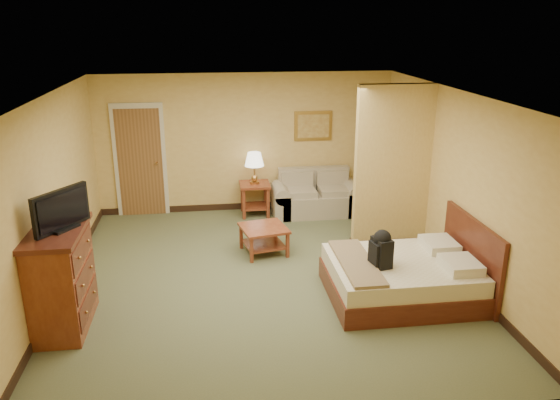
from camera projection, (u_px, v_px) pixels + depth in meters
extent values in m
plane|color=#565D3C|center=(263.00, 277.00, 7.81)|extent=(6.00, 6.00, 0.00)
plane|color=white|center=(261.00, 94.00, 6.99)|extent=(6.00, 6.00, 0.00)
cube|color=#D7B05C|center=(246.00, 143.00, 10.22)|extent=(5.50, 0.02, 2.60)
cube|color=#D7B05C|center=(51.00, 200.00, 7.05)|extent=(0.02, 6.00, 2.60)
cube|color=#D7B05C|center=(454.00, 183.00, 7.75)|extent=(0.02, 6.00, 2.60)
cube|color=#D7B05C|center=(392.00, 168.00, 8.54)|extent=(1.20, 0.15, 2.60)
cube|color=beige|center=(140.00, 160.00, 10.02)|extent=(0.94, 0.06, 2.10)
cube|color=brown|center=(140.00, 163.00, 10.02)|extent=(0.80, 0.04, 2.00)
cylinder|color=#B48142|center=(157.00, 163.00, 10.01)|extent=(0.04, 0.12, 0.04)
cube|color=black|center=(247.00, 206.00, 10.60)|extent=(5.50, 0.02, 0.12)
cube|color=tan|center=(316.00, 204.00, 10.28)|extent=(1.36, 0.73, 0.41)
cube|color=tan|center=(313.00, 178.00, 10.45)|extent=(1.36, 0.17, 0.43)
cube|color=tan|center=(281.00, 204.00, 10.19)|extent=(0.29, 0.73, 0.46)
cube|color=tan|center=(351.00, 201.00, 10.36)|extent=(0.29, 0.73, 0.46)
cube|color=maroon|center=(255.00, 185.00, 10.13)|extent=(0.56, 0.56, 0.04)
cube|color=maroon|center=(255.00, 206.00, 10.26)|extent=(0.47, 0.47, 0.03)
cube|color=maroon|center=(244.00, 204.00, 9.99)|extent=(0.06, 0.06, 0.57)
cube|color=maroon|center=(268.00, 203.00, 10.05)|extent=(0.06, 0.06, 0.57)
cube|color=maroon|center=(242.00, 197.00, 10.41)|extent=(0.06, 0.06, 0.57)
cube|color=maroon|center=(265.00, 196.00, 10.46)|extent=(0.06, 0.06, 0.57)
cylinder|color=#B48142|center=(255.00, 182.00, 10.12)|extent=(0.18, 0.18, 0.04)
cylinder|color=#B48142|center=(254.00, 171.00, 10.04)|extent=(0.02, 0.02, 0.30)
cone|color=white|center=(254.00, 159.00, 9.98)|extent=(0.36, 0.36, 0.25)
cube|color=maroon|center=(264.00, 228.00, 8.51)|extent=(0.80, 0.80, 0.04)
cube|color=maroon|center=(264.00, 244.00, 8.59)|extent=(0.69, 0.69, 0.03)
cube|color=maroon|center=(247.00, 249.00, 8.26)|extent=(0.05, 0.05, 0.41)
cube|color=maroon|center=(280.00, 233.00, 8.88)|extent=(0.05, 0.05, 0.41)
cube|color=#B78E3F|center=(313.00, 126.00, 10.27)|extent=(0.72, 0.03, 0.56)
cube|color=#A97534|center=(313.00, 126.00, 10.25)|extent=(0.60, 0.02, 0.44)
cube|color=maroon|center=(62.00, 281.00, 6.41)|extent=(0.54, 1.08, 1.18)
cube|color=#4A1B11|center=(55.00, 232.00, 6.21)|extent=(0.61, 1.16, 0.06)
cube|color=black|center=(64.00, 228.00, 6.21)|extent=(0.35, 0.39, 0.03)
cube|color=black|center=(61.00, 209.00, 6.14)|extent=(0.48, 0.67, 0.46)
cube|color=#4A1B11|center=(400.00, 286.00, 7.25)|extent=(1.89, 1.51, 0.28)
cube|color=#F6EDC9|center=(401.00, 269.00, 7.17)|extent=(1.83, 1.45, 0.23)
cube|color=#4A1B11|center=(471.00, 256.00, 7.25)|extent=(0.06, 1.60, 1.04)
cube|color=white|center=(461.00, 265.00, 6.89)|extent=(0.42, 0.52, 0.13)
cube|color=white|center=(439.00, 245.00, 7.51)|extent=(0.42, 0.52, 0.13)
cube|color=olive|center=(356.00, 262.00, 7.05)|extent=(0.42, 1.42, 0.05)
cube|color=black|center=(381.00, 252.00, 6.94)|extent=(0.24, 0.32, 0.38)
sphere|color=black|center=(382.00, 238.00, 6.88)|extent=(0.23, 0.23, 0.23)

